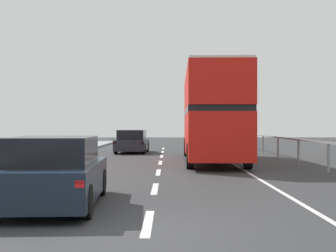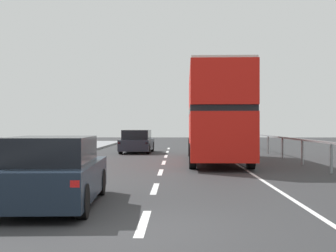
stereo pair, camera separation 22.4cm
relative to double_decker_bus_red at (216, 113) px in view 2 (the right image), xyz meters
The scene contains 6 objects.
ground_plane 14.76m from the double_decker_bus_red, 99.54° to the right, with size 74.84×120.00×0.10m, color #2D2D2F.
lane_paint_markings 6.55m from the double_decker_bus_red, 94.35° to the right, with size 3.37×46.00×0.01m.
bridge_side_railing 6.63m from the double_decker_bus_red, 55.97° to the right, with size 0.10×42.00×1.12m.
double_decker_bus_red is the anchor object (origin of this frame).
hatchback_car_near 13.12m from the double_decker_bus_red, 109.98° to the right, with size 2.04×4.41×1.46m.
sedan_car_ahead 8.50m from the double_decker_bus_red, 120.95° to the left, with size 1.96×4.24×1.42m.
Camera 2 is at (0.57, -7.74, 1.69)m, focal length 50.47 mm.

